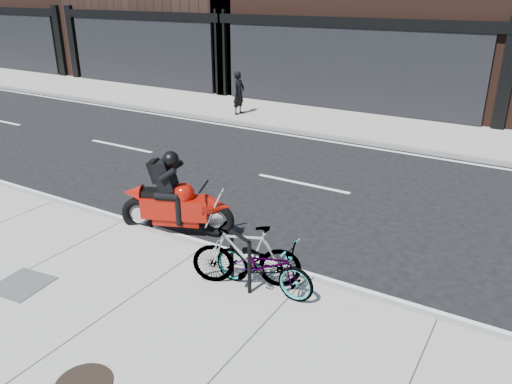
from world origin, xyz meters
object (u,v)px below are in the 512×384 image
Objects in this scene: bicycle_rear at (246,255)px; manhole_cover at (84,383)px; bike_rack at (240,256)px; pedestrian at (239,93)px; bicycle_front at (263,265)px; utility_grate at (22,284)px; motorcycle at (181,201)px.

bicycle_rear is 2.53× the size of manhole_cover.
bicycle_rear is (0.05, 0.08, -0.01)m from bike_rack.
pedestrian reaches higher than bicycle_rear.
bike_rack is at bearing 80.42° from manhole_cover.
bicycle_front is at bearing 66.77° from bicycle_rear.
pedestrian is (-6.15, 9.52, 0.25)m from bike_rack.
bicycle_front is 11.46m from pedestrian.
bike_rack is at bearing -54.04° from bicycle_rear.
bike_rack is 1.17× the size of utility_grate.
utility_grate is at bearing -163.85° from pedestrian.
motorcycle reaches higher than bike_rack.
manhole_cover is at bearing -99.58° from bike_rack.
bicycle_front is 0.31m from bicycle_rear.
manhole_cover is (1.59, -3.79, -0.53)m from motorcycle.
bike_rack is at bearing -50.70° from motorcycle.
bicycle_rear is 3.50m from utility_grate.
bicycle_rear is 2.84m from manhole_cover.
motorcycle is (-2.04, 1.12, 0.03)m from bike_rack.
manhole_cover and utility_grate have the same top height.
bike_rack reaches higher than manhole_cover.
bike_rack is 0.10m from bicycle_rear.
bicycle_rear reaches higher than manhole_cover.
motorcycle is at bearing 72.93° from utility_grate.
bicycle_front reaches higher than utility_grate.
manhole_cover is 0.88× the size of utility_grate.
bicycle_front is 3.75m from utility_grate.
motorcycle reaches higher than utility_grate.
pedestrian reaches higher than utility_grate.
bicycle_rear reaches higher than bicycle_front.
bicycle_rear is at bearing 31.32° from utility_grate.
bicycle_front is at bearing 13.59° from bike_rack.
bike_rack is 0.53× the size of bicycle_front.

